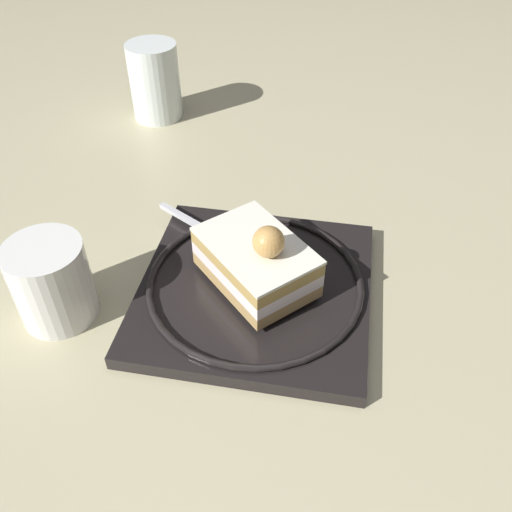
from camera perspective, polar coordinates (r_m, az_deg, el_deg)
name	(u,v)px	position (r m, az deg, el deg)	size (l,w,h in m)	color
ground_plane	(250,303)	(0.51, -0.65, -4.96)	(2.40, 2.40, 0.00)	#B7AF88
dessert_plate	(256,288)	(0.51, 0.00, -3.34)	(0.26, 0.26, 0.02)	black
cake_slice	(259,261)	(0.49, 0.29, -0.55)	(0.12, 0.13, 0.07)	tan
fork	(203,228)	(0.56, -5.55, 2.89)	(0.04, 0.11, 0.00)	silver
drink_glass_near	(53,286)	(0.51, -20.40, -2.94)	(0.07, 0.07, 0.08)	white
drink_glass_far	(155,84)	(0.80, -10.47, 17.21)	(0.07, 0.07, 0.10)	white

